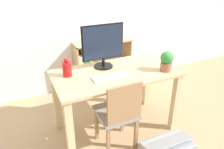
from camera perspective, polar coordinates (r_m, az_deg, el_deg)
ground_plane at (r=2.81m, az=0.88°, el=-13.56°), size 10.00×10.00×0.00m
wall_back at (r=3.34m, az=-8.51°, el=17.34°), size 8.00×0.05×2.60m
desk at (r=2.46m, az=0.98°, el=-2.29°), size 1.37×0.71×0.77m
monitor at (r=2.43m, az=-2.37°, el=7.89°), size 0.49×0.21×0.49m
keyboard at (r=2.27m, az=-0.26°, el=-0.58°), size 0.40×0.14×0.02m
vase at (r=2.32m, az=-11.66°, el=1.57°), size 0.10×0.10×0.20m
potted_plant at (r=2.45m, az=14.07°, el=3.51°), size 0.14×0.14×0.23m
chair at (r=2.27m, az=1.73°, el=-9.90°), size 0.40×0.40×0.84m
bookshelf at (r=3.49m, az=-4.93°, el=1.26°), size 0.90×0.28×0.78m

